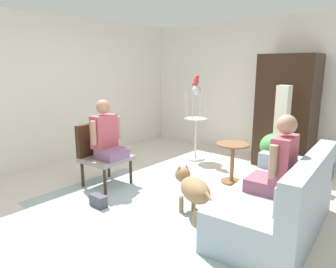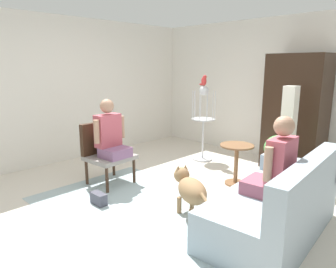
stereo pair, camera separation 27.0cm
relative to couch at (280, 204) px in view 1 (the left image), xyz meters
name	(u,v)px [view 1 (the left image)]	position (x,y,z in m)	size (l,w,h in m)	color
ground_plane	(169,208)	(-1.23, -0.37, -0.30)	(6.98, 6.98, 0.00)	beige
back_wall	(272,90)	(-1.23, 2.60, 0.99)	(6.08, 0.12, 2.58)	silver
left_wall	(62,90)	(-4.02, -0.07, 0.99)	(0.12, 6.41, 2.58)	silver
area_rug	(148,212)	(-1.35, -0.61, -0.30)	(2.90, 1.84, 0.01)	#9EB2B7
couch	(280,204)	(0.00, 0.00, 0.00)	(1.01, 1.79, 0.87)	#8EA0AD
armchair	(100,150)	(-2.53, -0.39, 0.22)	(0.62, 0.65, 0.91)	#382316
person_on_couch	(278,163)	(-0.04, -0.03, 0.45)	(0.47, 0.55, 0.83)	#8A485A
person_on_armchair	(106,135)	(-2.38, -0.38, 0.46)	(0.43, 0.53, 0.83)	slate
round_end_table	(232,158)	(-1.07, 0.91, 0.08)	(0.49, 0.49, 0.61)	brown
dog	(193,189)	(-0.88, -0.35, 0.04)	(0.77, 0.47, 0.55)	olive
bird_cage_stand	(196,121)	(-2.19, 1.53, 0.43)	(0.43, 0.43, 1.37)	silver
parrot	(196,81)	(-2.20, 1.53, 1.16)	(0.17, 0.10, 0.19)	red
potted_plant	(274,157)	(-0.51, 1.07, 0.17)	(0.40, 0.40, 0.81)	#996047
column_lamp	(281,133)	(-0.62, 1.55, 0.41)	(0.20, 0.20, 1.44)	#4C4742
armoire_cabinet	(286,112)	(-0.79, 2.19, 0.66)	(0.92, 0.56, 1.91)	black
handbag	(98,201)	(-1.92, -0.91, -0.23)	(0.24, 0.11, 0.15)	#3F3F4C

